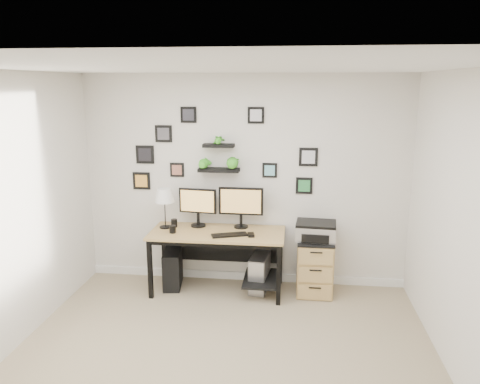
# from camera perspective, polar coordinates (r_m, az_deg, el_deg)

# --- Properties ---
(room) EXTENTS (4.00, 4.00, 4.00)m
(room) POSITION_cam_1_polar(r_m,az_deg,el_deg) (6.14, 0.47, -10.18)
(room) COLOR tan
(room) RESTS_ON ground
(desk) EXTENTS (1.60, 0.70, 0.75)m
(desk) POSITION_cam_1_polar(r_m,az_deg,el_deg) (5.67, -2.36, -5.97)
(desk) COLOR tan
(desk) RESTS_ON ground
(monitor_left) EXTENTS (0.47, 0.20, 0.48)m
(monitor_left) POSITION_cam_1_polar(r_m,az_deg,el_deg) (5.76, -5.17, -1.52)
(monitor_left) COLOR black
(monitor_left) RESTS_ON desk
(monitor_right) EXTENTS (0.54, 0.18, 0.50)m
(monitor_right) POSITION_cam_1_polar(r_m,az_deg,el_deg) (5.68, 0.12, -1.47)
(monitor_right) COLOR black
(monitor_right) RESTS_ON desk
(keyboard) EXTENTS (0.44, 0.26, 0.02)m
(keyboard) POSITION_cam_1_polar(r_m,az_deg,el_deg) (5.46, -1.30, -5.25)
(keyboard) COLOR black
(keyboard) RESTS_ON desk
(mouse) EXTENTS (0.09, 0.12, 0.03)m
(mouse) POSITION_cam_1_polar(r_m,az_deg,el_deg) (5.44, 1.35, -5.24)
(mouse) COLOR black
(mouse) RESTS_ON desk
(table_lamp) EXTENTS (0.24, 0.24, 0.49)m
(table_lamp) POSITION_cam_1_polar(r_m,az_deg,el_deg) (5.73, -9.20, -0.54)
(table_lamp) COLOR black
(table_lamp) RESTS_ON desk
(mug) EXTENTS (0.08, 0.08, 0.09)m
(mug) POSITION_cam_1_polar(r_m,az_deg,el_deg) (5.61, -8.23, -4.51)
(mug) COLOR black
(mug) RESTS_ON desk
(pen_cup) EXTENTS (0.08, 0.08, 0.10)m
(pen_cup) POSITION_cam_1_polar(r_m,az_deg,el_deg) (5.83, -8.04, -3.77)
(pen_cup) COLOR black
(pen_cup) RESTS_ON desk
(pc_tower_black) EXTENTS (0.26, 0.48, 0.46)m
(pc_tower_black) POSITION_cam_1_polar(r_m,az_deg,el_deg) (5.96, -8.20, -9.22)
(pc_tower_black) COLOR black
(pc_tower_black) RESTS_ON ground
(pc_tower_grey) EXTENTS (0.25, 0.46, 0.44)m
(pc_tower_grey) POSITION_cam_1_polar(r_m,az_deg,el_deg) (5.80, 2.39, -9.81)
(pc_tower_grey) COLOR gray
(pc_tower_grey) RESTS_ON ground
(file_cabinet) EXTENTS (0.43, 0.53, 0.67)m
(file_cabinet) POSITION_cam_1_polar(r_m,az_deg,el_deg) (5.77, 9.07, -8.88)
(file_cabinet) COLOR tan
(file_cabinet) RESTS_ON ground
(printer) EXTENTS (0.49, 0.40, 0.21)m
(printer) POSITION_cam_1_polar(r_m,az_deg,el_deg) (5.62, 9.23, -4.70)
(printer) COLOR silver
(printer) RESTS_ON file_cabinet
(wall_decor) EXTENTS (2.31, 0.18, 1.04)m
(wall_decor) POSITION_cam_1_polar(r_m,az_deg,el_deg) (5.69, -2.68, 4.60)
(wall_decor) COLOR black
(wall_decor) RESTS_ON ground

